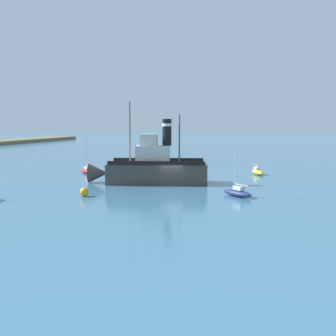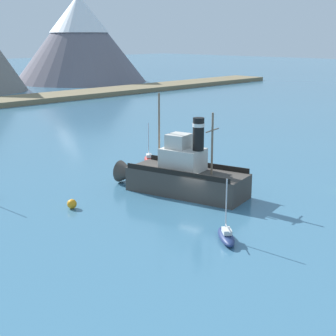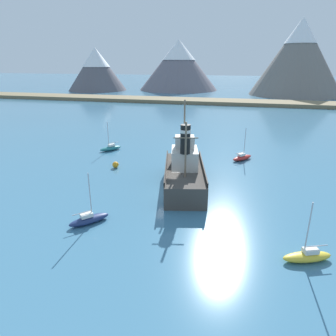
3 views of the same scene
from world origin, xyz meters
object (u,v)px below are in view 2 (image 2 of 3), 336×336
sailboat_navy (226,236)px  sailboat_red (149,159)px  old_tugboat (182,175)px  mooring_buoy (72,204)px

sailboat_navy → sailboat_red: (13.52, 22.77, 0.00)m
old_tugboat → mooring_buoy: bearing=159.7°
old_tugboat → sailboat_navy: 12.99m
sailboat_navy → sailboat_red: size_ratio=1.00×
sailboat_red → mooring_buoy: size_ratio=5.52×
old_tugboat → sailboat_red: 13.64m
mooring_buoy → sailboat_navy: bearing=-75.8°
sailboat_navy → mooring_buoy: (-3.77, 14.89, 0.02)m
sailboat_navy → mooring_buoy: 15.36m
old_tugboat → mooring_buoy: (-10.60, 3.92, -1.39)m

